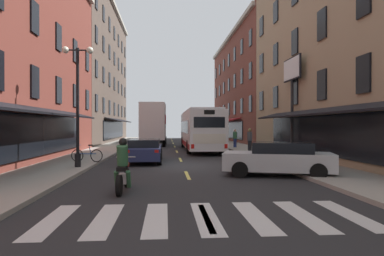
{
  "coord_description": "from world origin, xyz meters",
  "views": [
    {
      "loc": [
        -0.9,
        -17.53,
        2.03
      ],
      "look_at": [
        1.15,
        8.78,
        1.87
      ],
      "focal_mm": 32.05,
      "sensor_mm": 36.0,
      "label": 1
    }
  ],
  "objects_px": {
    "box_truck": "(154,125)",
    "billboard_sign": "(292,82)",
    "sedan_far": "(156,136)",
    "sedan_mid": "(145,150)",
    "sedan_near": "(279,159)",
    "transit_bus": "(200,130)",
    "pedestrian_mid": "(250,140)",
    "bicycle_near": "(87,155)",
    "motorcycle_rider": "(123,169)",
    "pedestrian_near": "(235,138)",
    "street_lamp_twin": "(78,100)"
  },
  "relations": [
    {
      "from": "bicycle_near",
      "to": "pedestrian_near",
      "type": "xyz_separation_m",
      "value": [
        10.26,
        11.63,
        0.47
      ]
    },
    {
      "from": "bicycle_near",
      "to": "pedestrian_near",
      "type": "height_order",
      "value": "pedestrian_near"
    },
    {
      "from": "transit_bus",
      "to": "bicycle_near",
      "type": "height_order",
      "value": "transit_bus"
    },
    {
      "from": "sedan_far",
      "to": "sedan_mid",
      "type": "bearing_deg",
      "value": -89.74
    },
    {
      "from": "sedan_near",
      "to": "street_lamp_twin",
      "type": "distance_m",
      "value": 9.31
    },
    {
      "from": "sedan_near",
      "to": "sedan_far",
      "type": "relative_size",
      "value": 1.05
    },
    {
      "from": "box_truck",
      "to": "bicycle_near",
      "type": "height_order",
      "value": "box_truck"
    },
    {
      "from": "box_truck",
      "to": "bicycle_near",
      "type": "distance_m",
      "value": 17.08
    },
    {
      "from": "sedan_near",
      "to": "street_lamp_twin",
      "type": "height_order",
      "value": "street_lamp_twin"
    },
    {
      "from": "pedestrian_mid",
      "to": "bicycle_near",
      "type": "bearing_deg",
      "value": -148.2
    },
    {
      "from": "sedan_far",
      "to": "street_lamp_twin",
      "type": "height_order",
      "value": "street_lamp_twin"
    },
    {
      "from": "sedan_near",
      "to": "sedan_far",
      "type": "bearing_deg",
      "value": 100.0
    },
    {
      "from": "box_truck",
      "to": "pedestrian_mid",
      "type": "bearing_deg",
      "value": -55.99
    },
    {
      "from": "sedan_mid",
      "to": "street_lamp_twin",
      "type": "height_order",
      "value": "street_lamp_twin"
    },
    {
      "from": "transit_bus",
      "to": "bicycle_near",
      "type": "xyz_separation_m",
      "value": [
        -6.95,
        -9.95,
        -1.22
      ]
    },
    {
      "from": "bicycle_near",
      "to": "pedestrian_near",
      "type": "distance_m",
      "value": 15.51
    },
    {
      "from": "pedestrian_mid",
      "to": "sedan_mid",
      "type": "bearing_deg",
      "value": -144.16
    },
    {
      "from": "motorcycle_rider",
      "to": "pedestrian_mid",
      "type": "xyz_separation_m",
      "value": [
        7.37,
        13.62,
        0.31
      ]
    },
    {
      "from": "billboard_sign",
      "to": "sedan_near",
      "type": "bearing_deg",
      "value": -114.38
    },
    {
      "from": "billboard_sign",
      "to": "pedestrian_near",
      "type": "height_order",
      "value": "billboard_sign"
    },
    {
      "from": "box_truck",
      "to": "sedan_far",
      "type": "bearing_deg",
      "value": 90.42
    },
    {
      "from": "box_truck",
      "to": "billboard_sign",
      "type": "bearing_deg",
      "value": -56.97
    },
    {
      "from": "pedestrian_mid",
      "to": "pedestrian_near",
      "type": "bearing_deg",
      "value": 90.36
    },
    {
      "from": "street_lamp_twin",
      "to": "sedan_near",
      "type": "bearing_deg",
      "value": -16.67
    },
    {
      "from": "transit_bus",
      "to": "sedan_mid",
      "type": "distance_m",
      "value": 9.84
    },
    {
      "from": "transit_bus",
      "to": "sedan_far",
      "type": "xyz_separation_m",
      "value": [
        -4.13,
        18.46,
        -1.04
      ]
    },
    {
      "from": "box_truck",
      "to": "motorcycle_rider",
      "type": "bearing_deg",
      "value": -90.25
    },
    {
      "from": "motorcycle_rider",
      "to": "street_lamp_twin",
      "type": "height_order",
      "value": "street_lamp_twin"
    },
    {
      "from": "billboard_sign",
      "to": "street_lamp_twin",
      "type": "bearing_deg",
      "value": -157.83
    },
    {
      "from": "billboard_sign",
      "to": "sedan_near",
      "type": "height_order",
      "value": "billboard_sign"
    },
    {
      "from": "billboard_sign",
      "to": "street_lamp_twin",
      "type": "height_order",
      "value": "billboard_sign"
    },
    {
      "from": "sedan_far",
      "to": "street_lamp_twin",
      "type": "xyz_separation_m",
      "value": [
        -2.75,
        -30.59,
        2.51
      ]
    },
    {
      "from": "motorcycle_rider",
      "to": "bicycle_near",
      "type": "xyz_separation_m",
      "value": [
        -2.8,
        7.62,
        -0.21
      ]
    },
    {
      "from": "box_truck",
      "to": "sedan_mid",
      "type": "xyz_separation_m",
      "value": [
        0.04,
        -15.73,
        -1.46
      ]
    },
    {
      "from": "sedan_mid",
      "to": "pedestrian_near",
      "type": "xyz_separation_m",
      "value": [
        7.31,
        10.61,
        0.3
      ]
    },
    {
      "from": "billboard_sign",
      "to": "bicycle_near",
      "type": "distance_m",
      "value": 13.08
    },
    {
      "from": "bicycle_near",
      "to": "street_lamp_twin",
      "type": "relative_size",
      "value": 0.31
    },
    {
      "from": "pedestrian_mid",
      "to": "street_lamp_twin",
      "type": "relative_size",
      "value": 0.31
    },
    {
      "from": "transit_bus",
      "to": "motorcycle_rider",
      "type": "distance_m",
      "value": 18.08
    },
    {
      "from": "transit_bus",
      "to": "sedan_near",
      "type": "relative_size",
      "value": 2.62
    },
    {
      "from": "motorcycle_rider",
      "to": "pedestrian_near",
      "type": "xyz_separation_m",
      "value": [
        7.46,
        19.25,
        0.26
      ]
    },
    {
      "from": "box_truck",
      "to": "pedestrian_near",
      "type": "distance_m",
      "value": 9.04
    },
    {
      "from": "transit_bus",
      "to": "pedestrian_near",
      "type": "height_order",
      "value": "transit_bus"
    },
    {
      "from": "pedestrian_mid",
      "to": "box_truck",
      "type": "bearing_deg",
      "value": 125.28
    },
    {
      "from": "motorcycle_rider",
      "to": "bicycle_near",
      "type": "relative_size",
      "value": 1.22
    },
    {
      "from": "pedestrian_near",
      "to": "street_lamp_twin",
      "type": "height_order",
      "value": "street_lamp_twin"
    },
    {
      "from": "motorcycle_rider",
      "to": "pedestrian_near",
      "type": "bearing_deg",
      "value": 68.82
    },
    {
      "from": "transit_bus",
      "to": "motorcycle_rider",
      "type": "height_order",
      "value": "transit_bus"
    },
    {
      "from": "sedan_near",
      "to": "pedestrian_mid",
      "type": "relative_size",
      "value": 2.71
    },
    {
      "from": "sedan_mid",
      "to": "bicycle_near",
      "type": "bearing_deg",
      "value": -160.88
    }
  ]
}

